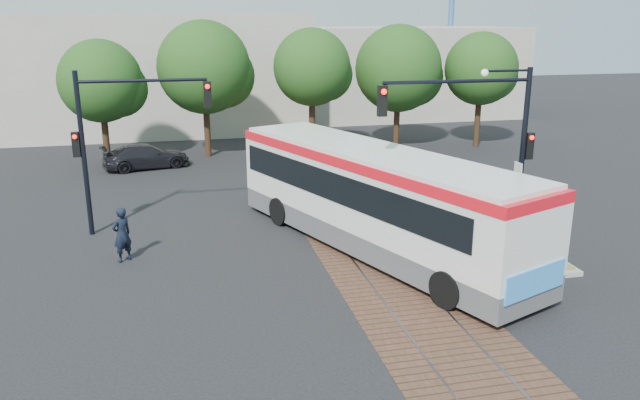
{
  "coord_description": "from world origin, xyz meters",
  "views": [
    {
      "loc": [
        -6.13,
        -19.27,
        7.75
      ],
      "look_at": [
        -1.43,
        1.17,
        1.6
      ],
      "focal_mm": 35.0,
      "sensor_mm": 36.0,
      "label": 1
    }
  ],
  "objects_px": {
    "signal_pole_left": "(114,130)",
    "parked_car": "(146,156)",
    "city_bus": "(374,195)",
    "officer": "(122,235)",
    "traffic_island": "(509,240)",
    "signal_pole_main": "(491,132)"
  },
  "relations": [
    {
      "from": "city_bus",
      "to": "officer",
      "type": "xyz_separation_m",
      "value": [
        -8.38,
        0.75,
        -1.03
      ]
    },
    {
      "from": "city_bus",
      "to": "traffic_island",
      "type": "height_order",
      "value": "city_bus"
    },
    {
      "from": "traffic_island",
      "to": "parked_car",
      "type": "xyz_separation_m",
      "value": [
        -12.71,
        15.39,
        0.32
      ]
    },
    {
      "from": "officer",
      "to": "city_bus",
      "type": "bearing_deg",
      "value": 136.97
    },
    {
      "from": "city_bus",
      "to": "signal_pole_left",
      "type": "height_order",
      "value": "signal_pole_left"
    },
    {
      "from": "city_bus",
      "to": "signal_pole_left",
      "type": "relative_size",
      "value": 2.2
    },
    {
      "from": "traffic_island",
      "to": "signal_pole_left",
      "type": "distance_m",
      "value": 14.5
    },
    {
      "from": "parked_car",
      "to": "officer",
      "type": "bearing_deg",
      "value": 165.33
    },
    {
      "from": "traffic_island",
      "to": "officer",
      "type": "height_order",
      "value": "officer"
    },
    {
      "from": "city_bus",
      "to": "traffic_island",
      "type": "xyz_separation_m",
      "value": [
        4.59,
        -1.1,
        -1.63
      ]
    },
    {
      "from": "traffic_island",
      "to": "city_bus",
      "type": "bearing_deg",
      "value": 166.52
    },
    {
      "from": "city_bus",
      "to": "officer",
      "type": "distance_m",
      "value": 8.48
    },
    {
      "from": "signal_pole_main",
      "to": "parked_car",
      "type": "distance_m",
      "value": 19.61
    },
    {
      "from": "signal_pole_left",
      "to": "officer",
      "type": "distance_m",
      "value": 4.24
    },
    {
      "from": "traffic_island",
      "to": "signal_pole_main",
      "type": "xyz_separation_m",
      "value": [
        -0.96,
        0.09,
        3.83
      ]
    },
    {
      "from": "signal_pole_left",
      "to": "parked_car",
      "type": "height_order",
      "value": "signal_pole_left"
    },
    {
      "from": "city_bus",
      "to": "traffic_island",
      "type": "distance_m",
      "value": 4.99
    },
    {
      "from": "signal_pole_left",
      "to": "signal_pole_main",
      "type": "bearing_deg",
      "value": -21.45
    },
    {
      "from": "signal_pole_main",
      "to": "signal_pole_left",
      "type": "height_order",
      "value": "signal_pole_main"
    },
    {
      "from": "city_bus",
      "to": "signal_pole_left",
      "type": "xyz_separation_m",
      "value": [
        -8.6,
        3.79,
        1.91
      ]
    },
    {
      "from": "city_bus",
      "to": "parked_car",
      "type": "xyz_separation_m",
      "value": [
        -8.12,
        14.29,
        -1.3
      ]
    },
    {
      "from": "signal_pole_main",
      "to": "signal_pole_left",
      "type": "distance_m",
      "value": 13.14
    }
  ]
}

